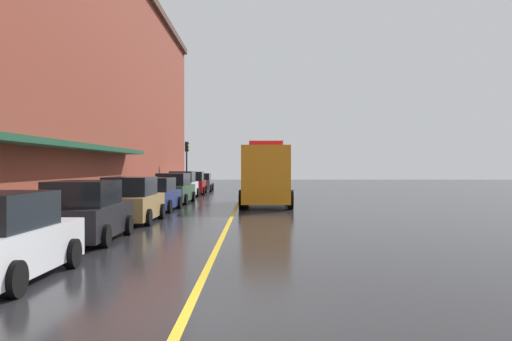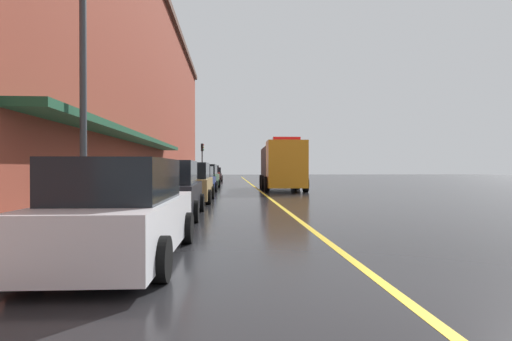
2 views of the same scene
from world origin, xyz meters
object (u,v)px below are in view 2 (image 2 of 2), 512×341
object	(u,v)px
parked_car_0	(122,213)
parked_car_1	(168,191)
parked_car_3	(199,181)
parking_meter_2	(104,187)
utility_truck	(281,166)
street_lamp_left	(83,61)
parking_meter_4	(176,176)
parked_car_4	(205,177)
parking_meter_3	(82,191)
parked_car_6	(211,175)
parking_meter_1	(198,172)
parking_meter_0	(149,180)
parked_car_7	(214,175)
parked_car_5	(207,176)
traffic_light_near	(202,154)
parked_car_2	(190,184)

from	to	relation	value
parked_car_0	parked_car_1	distance (m)	5.67
parked_car_3	parking_meter_2	world-z (taller)	parked_car_3
utility_truck	street_lamp_left	xyz separation A→B (m)	(-7.60, -16.48, 2.72)
parked_car_1	parking_meter_4	bearing A→B (deg)	5.93
utility_truck	parked_car_4	bearing A→B (deg)	-106.81
parking_meter_2	street_lamp_left	world-z (taller)	street_lamp_left
parking_meter_3	parked_car_6	bearing A→B (deg)	87.33
parked_car_1	parking_meter_3	distance (m)	3.77
parked_car_1	parked_car_4	size ratio (longest dim) A/B	0.95
utility_truck	parking_meter_1	size ratio (longest dim) A/B	5.95
parked_car_0	parked_car_3	distance (m)	16.50
parked_car_0	parking_meter_3	bearing A→B (deg)	35.43
parked_car_1	parked_car_3	world-z (taller)	parked_car_1
parked_car_0	parking_meter_0	size ratio (longest dim) A/B	3.31
parked_car_7	parked_car_5	bearing A→B (deg)	178.01
parking_meter_1	parking_meter_2	size ratio (longest dim) A/B	1.00
parked_car_7	parked_car_6	bearing A→B (deg)	178.28
parked_car_1	parked_car_4	bearing A→B (deg)	-1.15
parked_car_1	traffic_light_near	xyz separation A→B (m)	(-1.27, 33.68, 2.32)
parked_car_4	traffic_light_near	distance (m)	17.44
utility_truck	parked_car_7	bearing A→B (deg)	-161.32
parked_car_3	parked_car_4	world-z (taller)	parked_car_4
parked_car_2	traffic_light_near	bearing A→B (deg)	3.50
parked_car_0	parking_meter_2	world-z (taller)	parked_car_0
parked_car_0	traffic_light_near	xyz separation A→B (m)	(-1.40, 39.35, 2.35)
street_lamp_left	parked_car_3	bearing A→B (deg)	80.76
parked_car_3	utility_truck	xyz separation A→B (m)	(5.54, 3.80, 0.90)
parked_car_7	parking_meter_0	size ratio (longest dim) A/B	3.37
parked_car_6	parked_car_7	bearing A→B (deg)	-2.48
street_lamp_left	traffic_light_near	distance (m)	35.56
parked_car_2	parking_meter_3	world-z (taller)	parked_car_2
parked_car_0	traffic_light_near	bearing A→B (deg)	3.25
parking_meter_4	street_lamp_left	xyz separation A→B (m)	(-0.60, -13.51, 3.34)
parking_meter_1	parking_meter_4	bearing A→B (deg)	-90.00
parking_meter_3	street_lamp_left	xyz separation A→B (m)	(-0.60, 1.67, 3.34)
parked_car_3	parking_meter_1	distance (m)	18.03
parked_car_6	parking_meter_4	world-z (taller)	parked_car_6
parked_car_1	street_lamp_left	distance (m)	4.45
utility_truck	parking_meter_1	bearing A→B (deg)	-152.22
parked_car_4	parking_meter_3	world-z (taller)	parked_car_4
parked_car_3	parked_car_5	world-z (taller)	parked_car_5
parked_car_1	parked_car_3	distance (m)	10.83
parked_car_4	parking_meter_0	distance (m)	12.99
parking_meter_1	parking_meter_2	world-z (taller)	same
parked_car_4	parked_car_0	bearing A→B (deg)	-177.84
parked_car_2	parked_car_7	xyz separation A→B (m)	(0.02, 27.06, -0.09)
parked_car_2	parked_car_4	bearing A→B (deg)	0.53
parked_car_4	parked_car_5	distance (m)	5.30
parked_car_1	parked_car_2	world-z (taller)	parked_car_2
parked_car_3	parking_meter_2	bearing A→B (deg)	175.36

